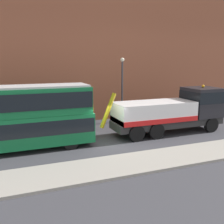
# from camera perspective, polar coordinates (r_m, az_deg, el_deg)

# --- Properties ---
(ground_plane) EXTENTS (120.00, 120.00, 0.00)m
(ground_plane) POSITION_cam_1_polar(r_m,az_deg,el_deg) (18.02, -1.49, -6.74)
(ground_plane) COLOR #38383D
(near_kerb) EXTENTS (60.00, 2.80, 0.15)m
(near_kerb) POSITION_cam_1_polar(r_m,az_deg,el_deg) (14.36, 4.37, -11.26)
(near_kerb) COLOR gray
(near_kerb) RESTS_ON ground_plane
(building_facade) EXTENTS (60.00, 1.50, 16.00)m
(building_facade) POSITION_cam_1_polar(r_m,az_deg,el_deg) (24.39, -7.86, 17.04)
(building_facade) COLOR #935138
(building_facade) RESTS_ON ground_plane
(recovery_tow_truck) EXTENTS (10.14, 2.67, 3.67)m
(recovery_tow_truck) POSITION_cam_1_polar(r_m,az_deg,el_deg) (20.75, 13.44, 0.37)
(recovery_tow_truck) COLOR #2D2D2D
(recovery_tow_truck) RESTS_ON ground_plane
(double_decker_bus) EXTENTS (11.06, 2.59, 4.06)m
(double_decker_bus) POSITION_cam_1_polar(r_m,az_deg,el_deg) (17.01, -22.99, -0.95)
(double_decker_bus) COLOR #146B38
(double_decker_bus) RESTS_ON ground_plane
(street_lamp) EXTENTS (0.36, 0.36, 5.83)m
(street_lamp) POSITION_cam_1_polar(r_m,az_deg,el_deg) (23.42, 2.25, 6.11)
(street_lamp) COLOR #38383D
(street_lamp) RESTS_ON ground_plane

